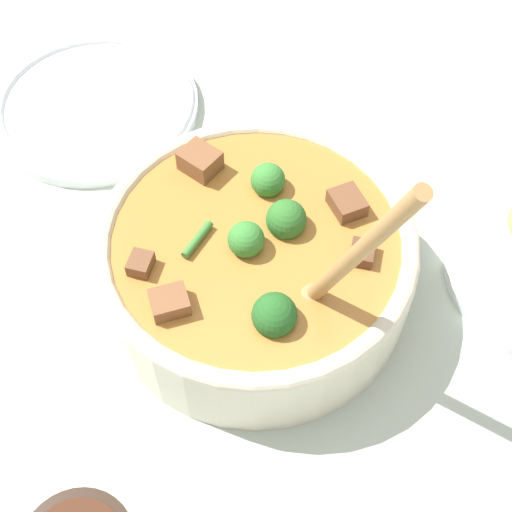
# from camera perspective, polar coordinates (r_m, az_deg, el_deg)

# --- Properties ---
(ground_plane) EXTENTS (4.00, 4.00, 0.00)m
(ground_plane) POSITION_cam_1_polar(r_m,az_deg,el_deg) (0.66, 0.00, -2.65)
(ground_plane) COLOR #ADBCAD
(stew_bowl) EXTENTS (0.27, 0.27, 0.27)m
(stew_bowl) POSITION_cam_1_polar(r_m,az_deg,el_deg) (0.62, 0.03, -0.27)
(stew_bowl) COLOR beige
(stew_bowl) RESTS_ON ground_plane
(empty_plate) EXTENTS (0.23, 0.23, 0.02)m
(empty_plate) POSITION_cam_1_polar(r_m,az_deg,el_deg) (0.82, -12.74, 11.73)
(empty_plate) COLOR white
(empty_plate) RESTS_ON ground_plane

